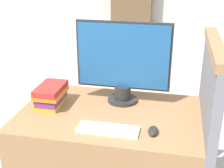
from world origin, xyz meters
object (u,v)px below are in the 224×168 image
(monitor, at_px, (123,63))
(mouse, at_px, (153,131))
(keyboard, at_px, (108,129))
(book_stack, at_px, (51,95))

(monitor, bearing_deg, mouse, -57.36)
(monitor, xyz_separation_m, keyboard, (-0.01, -0.40, -0.26))
(book_stack, bearing_deg, monitor, 20.16)
(keyboard, xyz_separation_m, mouse, (0.25, 0.03, 0.01))
(monitor, bearing_deg, book_stack, -159.84)
(monitor, distance_m, keyboard, 0.48)
(monitor, relative_size, keyboard, 1.76)
(keyboard, bearing_deg, book_stack, 151.35)
(monitor, xyz_separation_m, book_stack, (-0.44, -0.16, -0.20))
(keyboard, distance_m, mouse, 0.25)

